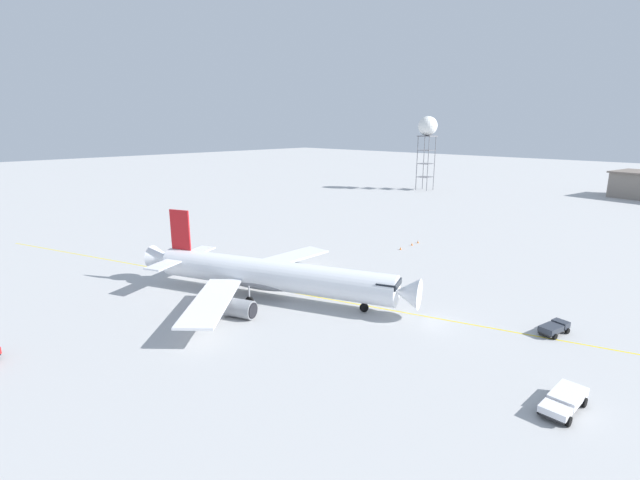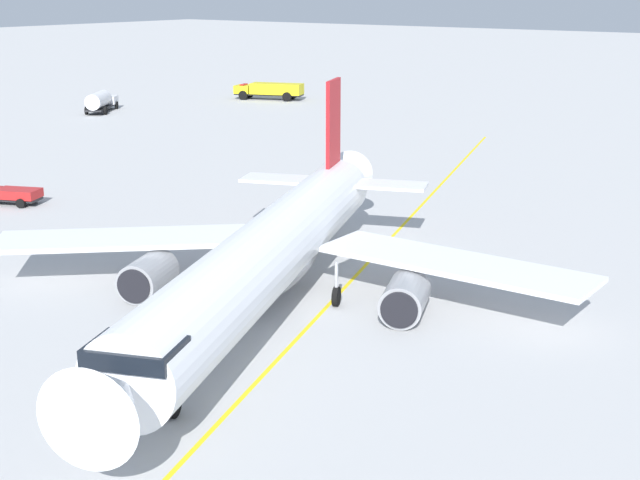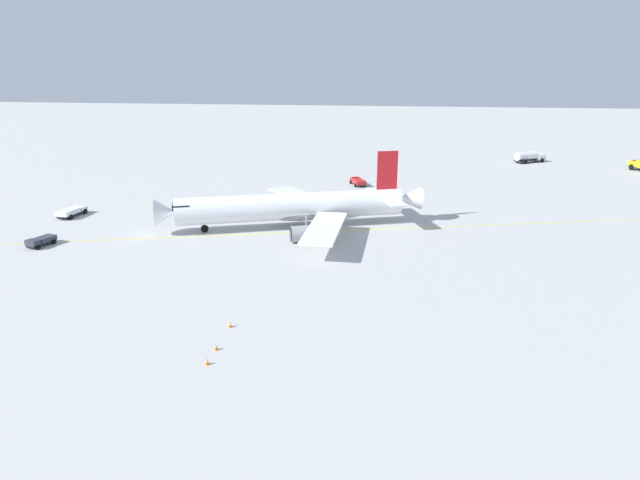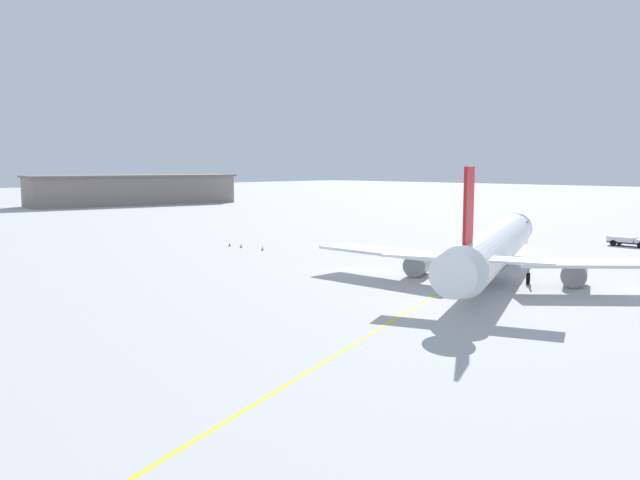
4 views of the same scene
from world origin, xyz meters
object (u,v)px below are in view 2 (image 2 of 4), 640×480
object	(u,v)px
airliner_main	(271,255)
fire_tender_truck	(270,90)
fuel_tanker_truck	(100,101)
ops_pickup_truck	(9,194)

from	to	relation	value
airliner_main	fire_tender_truck	bearing A→B (deg)	-162.35
fuel_tanker_truck	ops_pickup_truck	distance (m)	53.85
fire_tender_truck	ops_pickup_truck	xyz separation A→B (m)	(-64.86, -25.65, -0.73)
ops_pickup_truck	fuel_tanker_truck	bearing A→B (deg)	-71.37
fire_tender_truck	fuel_tanker_truck	bearing A→B (deg)	47.23
airliner_main	fuel_tanker_truck	distance (m)	82.31
fire_tender_truck	ops_pickup_truck	distance (m)	69.75
fire_tender_truck	ops_pickup_truck	bearing A→B (deg)	91.21
airliner_main	ops_pickup_truck	xyz separation A→B (m)	(6.12, 32.20, -2.23)
airliner_main	fire_tender_truck	xyz separation A→B (m)	(70.98, 57.85, -1.50)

